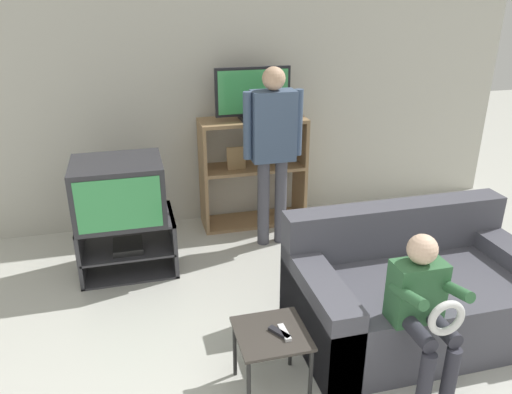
{
  "coord_description": "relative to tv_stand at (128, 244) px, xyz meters",
  "views": [
    {
      "loc": [
        -0.73,
        -1.0,
        2.23
      ],
      "look_at": [
        0.06,
        2.06,
        0.9
      ],
      "focal_mm": 35.0,
      "sensor_mm": 36.0,
      "label": 1
    }
  ],
  "objects": [
    {
      "name": "couch",
      "position": [
        1.89,
        -1.33,
        0.05
      ],
      "size": [
        1.66,
        0.94,
        0.82
      ],
      "color": "#4C4C56",
      "rests_on": "ground_plane"
    },
    {
      "name": "remote_control_black",
      "position": [
        0.82,
        -1.68,
        0.19
      ],
      "size": [
        0.11,
        0.14,
        0.02
      ],
      "primitive_type": "cube",
      "rotation": [
        0.0,
        0.0,
        0.56
      ],
      "color": "#232328",
      "rests_on": "snack_table"
    },
    {
      "name": "snack_table",
      "position": [
        0.78,
        -1.65,
        0.12
      ],
      "size": [
        0.41,
        0.41,
        0.42
      ],
      "color": "#38332D",
      "rests_on": "ground_plane"
    },
    {
      "name": "person_standing_adult",
      "position": [
        1.31,
        0.17,
        0.75
      ],
      "size": [
        0.53,
        0.2,
        1.63
      ],
      "color": "#4C4C56",
      "rests_on": "ground_plane"
    },
    {
      "name": "wall_back",
      "position": [
        0.84,
        0.9,
        1.06
      ],
      "size": [
        6.4,
        0.06,
        2.6
      ],
      "color": "beige",
      "rests_on": "ground_plane"
    },
    {
      "name": "remote_control_white",
      "position": [
        0.84,
        -1.69,
        0.19
      ],
      "size": [
        0.04,
        0.15,
        0.02
      ],
      "primitive_type": "cube",
      "rotation": [
        0.0,
        0.0,
        0.04
      ],
      "color": "silver",
      "rests_on": "snack_table"
    },
    {
      "name": "person_seated_child",
      "position": [
        1.59,
        -1.86,
        0.36
      ],
      "size": [
        0.33,
        0.43,
        1.0
      ],
      "color": "#2D2D38",
      "rests_on": "ground_plane"
    },
    {
      "name": "television_flat",
      "position": [
        1.25,
        0.62,
        1.08
      ],
      "size": [
        0.71,
        0.2,
        0.49
      ],
      "color": "black",
      "rests_on": "media_shelf"
    },
    {
      "name": "television_main",
      "position": [
        -0.03,
        -0.01,
        0.49
      ],
      "size": [
        0.71,
        0.6,
        0.49
      ],
      "color": "#2D2D33",
      "rests_on": "tv_stand"
    },
    {
      "name": "tv_stand",
      "position": [
        0.0,
        0.0,
        0.0
      ],
      "size": [
        0.78,
        0.55,
        0.48
      ],
      "color": "#38383D",
      "rests_on": "ground_plane"
    },
    {
      "name": "media_shelf",
      "position": [
        1.25,
        0.64,
        0.32
      ],
      "size": [
        1.02,
        0.39,
        1.08
      ],
      "color": "#9E7A51",
      "rests_on": "ground_plane"
    }
  ]
}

